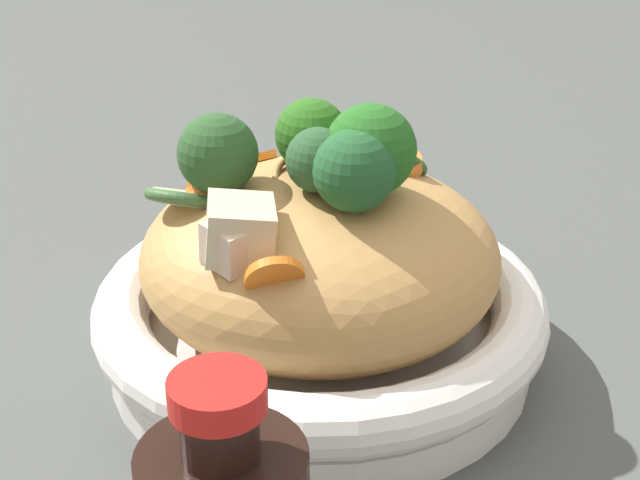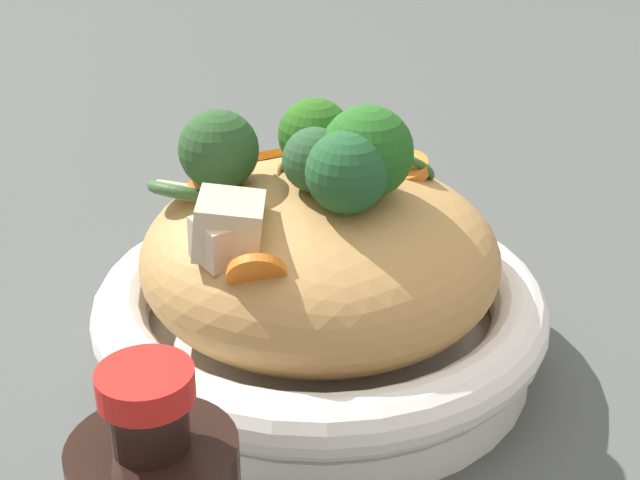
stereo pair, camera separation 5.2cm
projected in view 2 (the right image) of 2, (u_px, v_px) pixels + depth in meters
The scene contains 7 objects.
ground_plane at pixel (320, 358), 0.55m from camera, with size 3.00×3.00×0.00m, color #464A47.
serving_bowl at pixel (320, 318), 0.54m from camera, with size 0.26×0.26×0.05m.
noodle_heap at pixel (320, 255), 0.52m from camera, with size 0.20×0.20×0.10m.
broccoli_florets at pixel (316, 155), 0.48m from camera, with size 0.14×0.09×0.07m.
carrot_coins at pixel (290, 185), 0.51m from camera, with size 0.14×0.16×0.04m.
zucchini_slices at pixel (285, 177), 0.52m from camera, with size 0.17×0.10×0.04m.
chicken_chunks at pixel (227, 230), 0.46m from camera, with size 0.04×0.05×0.03m.
Camera 2 is at (0.08, -0.46, 0.31)m, focal length 51.67 mm.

